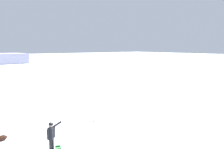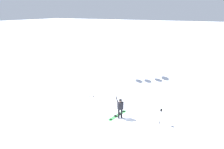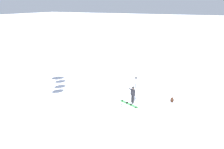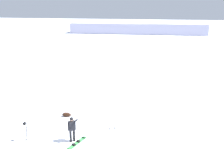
{
  "view_description": "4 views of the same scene",
  "coord_description": "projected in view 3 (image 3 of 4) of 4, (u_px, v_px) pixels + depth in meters",
  "views": [
    {
      "loc": [
        -3.68,
        -10.71,
        5.27
      ],
      "look_at": [
        2.3,
        -2.81,
        4.0
      ],
      "focal_mm": 35.06,
      "sensor_mm": 36.0,
      "label": 1
    },
    {
      "loc": [
        -4.16,
        8.92,
        7.42
      ],
      "look_at": [
        1.41,
        -1.91,
        2.84
      ],
      "focal_mm": 26.91,
      "sensor_mm": 36.0,
      "label": 2
    },
    {
      "loc": [
        12.24,
        2.9,
        7.94
      ],
      "look_at": [
        1.53,
        -2.04,
        3.0
      ],
      "focal_mm": 26.82,
      "sensor_mm": 36.0,
      "label": 3
    },
    {
      "loc": [
        5.34,
        -12.74,
        7.89
      ],
      "look_at": [
        3.3,
        -3.82,
        5.3
      ],
      "focal_mm": 38.22,
      "sensor_mm": 36.0,
      "label": 4
    }
  ],
  "objects": [
    {
      "name": "ground_plane",
      "position": [
        141.0,
        104.0,
        14.44
      ],
      "size": [
        300.0,
        300.0,
        0.0
      ],
      "primitive_type": "plane",
      "color": "white"
    },
    {
      "name": "camera_tripod",
      "position": [
        136.0,
        80.0,
        16.83
      ],
      "size": [
        0.5,
        0.49,
        1.23
      ],
      "color": "#262628",
      "rests_on": "ground_plane"
    },
    {
      "name": "snowboarder",
      "position": [
        133.0,
        93.0,
        14.24
      ],
      "size": [
        0.73,
        0.49,
        1.63
      ],
      "color": "black",
      "rests_on": "ground_plane"
    },
    {
      "name": "ski_poles",
      "position": [
        121.0,
        110.0,
        12.22
      ],
      "size": [
        0.39,
        0.34,
        1.25
      ],
      "color": "gray",
      "rests_on": "ground_plane"
    },
    {
      "name": "gear_bag_large",
      "position": [
        172.0,
        100.0,
        14.8
      ],
      "size": [
        0.71,
        0.36,
        0.29
      ],
      "color": "black",
      "rests_on": "ground_plane"
    },
    {
      "name": "snowboard",
      "position": [
        129.0,
        104.0,
        14.43
      ],
      "size": [
        0.76,
        1.81,
        0.1
      ],
      "color": "#3F994C",
      "rests_on": "ground_plane"
    }
  ]
}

